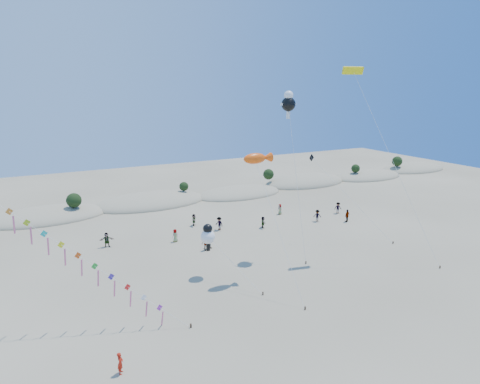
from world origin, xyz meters
name	(u,v)px	position (x,y,z in m)	size (l,w,h in m)	color
ground	(318,359)	(0.00, 0.00, 0.00)	(160.00, 160.00, 0.00)	#7F7258
dune_ridge	(157,202)	(1.06, 45.14, 0.11)	(145.30, 11.49, 5.57)	gray
fish_kite	(258,159)	(2.86, 13.97, 12.06)	(3.01, 8.79, 12.62)	#3F2D1E
cartoon_kite_low	(208,235)	(-1.73, 15.89, 4.33)	(3.63, 6.98, 5.51)	#3F2D1E
cartoon_kite_high	(289,103)	(9.07, 18.21, 17.15)	(2.00, 5.55, 18.44)	#3F2D1E
parafoil_kite	(354,74)	(15.26, 14.96, 20.18)	(7.00, 9.63, 20.97)	#3F2D1E
dark_kite	(336,183)	(16.38, 18.19, 7.34)	(8.46, 6.94, 10.87)	#3F2D1E
flyer_foreground	(120,363)	(-12.75, 4.83, 0.78)	(0.57, 0.37, 1.57)	#B71D0E
beachgoers	(243,224)	(7.78, 26.56, 0.86)	(35.62, 10.17, 1.83)	slate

